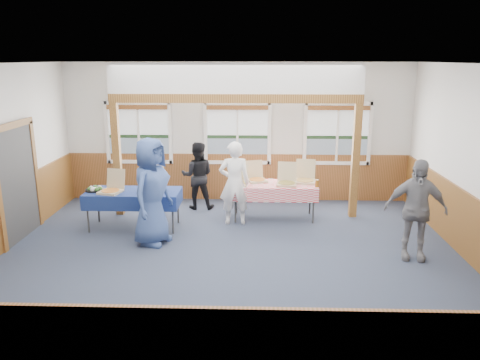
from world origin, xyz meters
name	(u,v)px	position (x,y,z in m)	size (l,w,h in m)	color
floor	(230,259)	(0.00, 0.00, 0.00)	(8.00, 8.00, 0.00)	#2A3444
ceiling	(229,64)	(0.00, 0.00, 3.20)	(8.00, 8.00, 0.00)	white
wall_back	(237,133)	(0.00, 3.50, 1.60)	(8.00, 8.00, 0.00)	silver
wall_front	(207,257)	(0.00, -3.50, 1.60)	(8.00, 8.00, 0.00)	silver
wainscot_back	(237,177)	(0.00, 3.48, 0.55)	(7.98, 0.05, 1.10)	brown
wainscot_front	(210,360)	(0.00, -3.48, 0.55)	(7.98, 0.05, 1.10)	brown
wainscot_right	(473,231)	(3.98, 0.00, 0.55)	(0.05, 6.98, 1.10)	brown
cased_opening	(17,183)	(-3.96, 0.90, 1.05)	(0.06, 1.30, 2.10)	#353535
window_left	(139,129)	(-2.30, 3.46, 1.68)	(1.56, 0.10, 1.46)	white
window_mid	(237,130)	(0.00, 3.46, 1.68)	(1.56, 0.10, 1.46)	white
window_right	(338,130)	(2.30, 3.46, 1.68)	(1.56, 0.10, 1.46)	white
post_left	(117,160)	(-2.50, 2.30, 1.20)	(0.15, 0.15, 2.40)	brown
post_right	(355,161)	(2.50, 2.30, 1.20)	(0.15, 0.15, 2.40)	brown
cross_beam	(235,98)	(0.00, 2.30, 2.49)	(5.15, 0.18, 0.18)	brown
table_left	(133,194)	(-1.98, 1.47, 0.70)	(1.87, 0.91, 0.76)	#353535
table_right	(274,186)	(0.81, 2.12, 0.70)	(1.93, 1.46, 0.76)	#353535
pizza_box_a	(111,189)	(-2.37, 1.36, 0.82)	(0.49, 0.55, 0.42)	tan
pizza_box_b	(152,186)	(-1.62, 1.63, 0.82)	(0.40, 0.49, 0.42)	tan
pizza_box_c	(238,181)	(0.07, 2.02, 0.82)	(0.42, 0.50, 0.41)	tan
pizza_box_d	(257,178)	(0.45, 2.31, 0.82)	(0.48, 0.54, 0.41)	tan
pizza_box_e	(287,181)	(1.07, 2.04, 0.82)	(0.44, 0.52, 0.43)	tan
pizza_box_f	(305,179)	(1.47, 2.26, 0.82)	(0.47, 0.54, 0.44)	tan
veggie_tray	(95,189)	(-2.73, 1.47, 0.79)	(0.37, 0.37, 0.09)	black
drink_glass	(317,183)	(1.66, 1.87, 0.83)	(0.07, 0.07, 0.15)	brown
woman_white	(234,183)	(0.00, 1.77, 0.85)	(0.62, 0.41, 1.70)	white
woman_black	(197,176)	(-0.86, 2.77, 0.75)	(0.73, 0.57, 1.50)	black
man_blue	(152,192)	(-1.43, 0.69, 0.97)	(0.95, 0.62, 1.95)	#364D87
person_grey	(416,210)	(3.07, 0.17, 0.86)	(1.00, 0.42, 1.71)	slate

